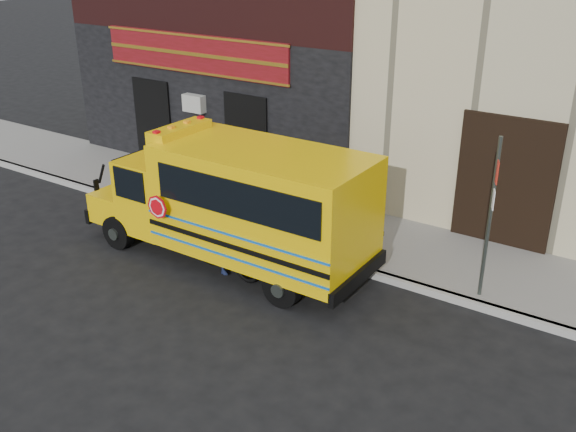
% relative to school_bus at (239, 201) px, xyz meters
% --- Properties ---
extents(ground, '(120.00, 120.00, 0.00)m').
position_rel_school_bus_xyz_m(ground, '(0.53, -1.54, -1.51)').
color(ground, black).
rests_on(ground, ground).
extents(curb, '(40.00, 0.20, 0.15)m').
position_rel_school_bus_xyz_m(curb, '(0.53, 1.06, -1.43)').
color(curb, '#979792').
rests_on(curb, ground).
extents(sidewalk, '(40.00, 3.00, 0.15)m').
position_rel_school_bus_xyz_m(sidewalk, '(0.53, 2.56, -1.43)').
color(sidewalk, slate).
rests_on(sidewalk, ground).
extents(school_bus, '(6.91, 2.42, 2.92)m').
position_rel_school_bus_xyz_m(school_bus, '(0.00, 0.00, 0.00)').
color(school_bus, black).
rests_on(school_bus, ground).
extents(sign_pole, '(0.13, 0.28, 3.42)m').
position_rel_school_bus_xyz_m(sign_pole, '(4.97, 1.35, 0.37)').
color(sign_pole, '#3A413D').
rests_on(sign_pole, ground).
extents(bicycle, '(2.04, 0.84, 1.19)m').
position_rel_school_bus_xyz_m(bicycle, '(0.03, -0.54, -0.92)').
color(bicycle, black).
rests_on(bicycle, ground).
extents(cyclist, '(0.51, 0.68, 1.69)m').
position_rel_school_bus_xyz_m(cyclist, '(0.10, -0.50, -0.66)').
color(cyclist, '#111834').
rests_on(cyclist, ground).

